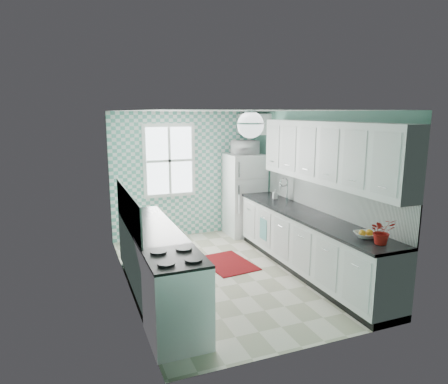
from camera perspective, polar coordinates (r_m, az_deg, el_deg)
name	(u,v)px	position (r m, az deg, el deg)	size (l,w,h in m)	color
floor	(227,274)	(6.39, 0.41, -11.60)	(3.00, 4.40, 0.02)	beige
ceiling	(227,110)	(5.88, 0.45, 11.63)	(3.00, 4.40, 0.02)	white
wall_back	(186,174)	(8.07, -5.43, 2.51)	(3.00, 0.02, 2.50)	#67A491
wall_front	(309,237)	(4.11, 12.07, -6.32)	(3.00, 0.02, 2.50)	#67A491
wall_left	(125,203)	(5.64, -13.97, -1.60)	(0.02, 4.40, 2.50)	#67A491
wall_right	(312,188)	(6.71, 12.48, 0.50)	(0.02, 4.40, 2.50)	#67A491
accent_wall	(186,175)	(8.05, -5.39, 2.49)	(3.00, 0.01, 2.50)	#5DAA9A
window	(169,161)	(7.89, -7.82, 4.46)	(1.04, 0.05, 1.44)	white
backsplash_right	(325,196)	(6.39, 14.29, -0.62)	(0.02, 3.60, 0.51)	white
backsplash_left	(128,208)	(5.58, -13.62, -2.30)	(0.02, 2.15, 0.51)	white
upper_cabinets_right	(327,153)	(6.03, 14.53, 5.46)	(0.33, 3.20, 0.90)	white
upper_cabinet_fridge	(253,124)	(8.09, 4.21, 9.67)	(0.40, 0.74, 0.40)	white
ceiling_light	(251,125)	(5.15, 3.81, 9.58)	(0.34, 0.34, 0.35)	silver
base_cabinets_right	(308,244)	(6.42, 11.85, -7.34)	(0.60, 3.60, 0.90)	white
countertop_right	(308,215)	(6.28, 11.91, -3.29)	(0.63, 3.60, 0.04)	black
base_cabinets_left	(151,258)	(5.84, -10.44, -9.20)	(0.60, 2.15, 0.90)	white
countertop_left	(150,226)	(5.69, -10.46, -4.75)	(0.63, 2.15, 0.04)	black
fridge	(245,195)	(8.14, 2.95, -0.39)	(0.72, 0.72, 1.66)	white
stove	(177,297)	(4.53, -6.80, -14.72)	(0.63, 0.78, 0.95)	silver
sink	(278,202)	(7.11, 7.66, -1.36)	(0.54, 0.46, 0.53)	silver
rug	(228,263)	(6.75, 0.54, -10.14)	(0.70, 1.01, 0.02)	maroon
dish_towel	(263,229)	(7.00, 5.65, -5.31)	(0.02, 0.25, 0.37)	#5FA48F
fruit_bowl	(366,235)	(5.31, 19.59, -5.80)	(0.28, 0.28, 0.07)	white
potted_plant	(382,231)	(5.09, 21.65, -5.23)	(0.29, 0.25, 0.32)	#A51828
soap_bottle	(275,194)	(7.27, 7.30, -0.30)	(0.08, 0.08, 0.17)	#9CB0B9
microwave	(245,147)	(8.00, 3.02, 6.39)	(0.49, 0.33, 0.27)	white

